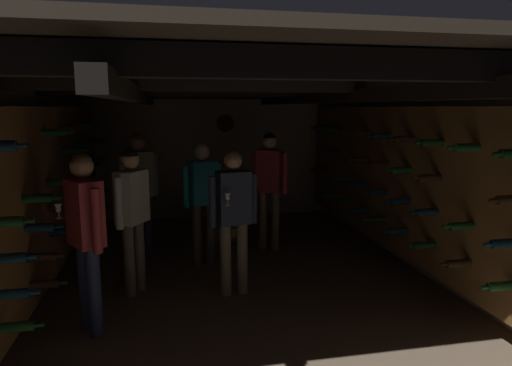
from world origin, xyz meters
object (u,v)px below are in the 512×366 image
(wine_crate_stack, at_px, (227,221))
(person_guest_rear_center, at_px, (203,192))
(display_bottle, at_px, (226,193))
(person_guest_far_left, at_px, (139,183))
(person_guest_near_left, at_px, (86,227))
(person_guest_mid_left, at_px, (132,208))
(person_guest_far_right, at_px, (269,179))
(person_host_center, at_px, (234,209))

(wine_crate_stack, distance_m, person_guest_rear_center, 1.24)
(display_bottle, relative_size, person_guest_far_left, 0.21)
(person_guest_near_left, bearing_deg, person_guest_mid_left, 68.32)
(person_guest_rear_center, bearing_deg, person_guest_near_left, -125.23)
(wine_crate_stack, xyz_separation_m, person_guest_rear_center, (-0.44, -0.96, 0.65))
(wine_crate_stack, relative_size, person_guest_far_left, 0.35)
(wine_crate_stack, bearing_deg, person_guest_near_left, -121.55)
(wine_crate_stack, bearing_deg, display_bottle, 94.44)
(wine_crate_stack, height_order, person_guest_mid_left, person_guest_mid_left)
(display_bottle, xyz_separation_m, person_guest_far_right, (0.54, -0.60, 0.29))
(person_guest_mid_left, distance_m, person_guest_far_right, 2.18)
(person_guest_far_left, bearing_deg, person_guest_rear_center, -26.73)
(wine_crate_stack, distance_m, person_guest_near_left, 3.14)
(person_guest_far_right, bearing_deg, person_guest_mid_left, -146.07)
(person_guest_mid_left, distance_m, person_guest_rear_center, 1.15)
(display_bottle, bearing_deg, wine_crate_stack, -85.56)
(wine_crate_stack, distance_m, person_guest_far_left, 1.56)
(person_guest_far_right, relative_size, person_guest_rear_center, 1.06)
(person_guest_near_left, distance_m, person_guest_rear_center, 2.02)
(person_guest_mid_left, height_order, person_guest_far_left, person_guest_far_left)
(wine_crate_stack, height_order, person_guest_rear_center, person_guest_rear_center)
(display_bottle, height_order, person_guest_near_left, person_guest_near_left)
(wine_crate_stack, height_order, display_bottle, display_bottle)
(person_guest_mid_left, relative_size, person_guest_far_right, 0.95)
(person_host_center, bearing_deg, person_guest_near_left, -157.30)
(person_host_center, xyz_separation_m, person_guest_rear_center, (-0.24, 1.06, -0.01))
(display_bottle, distance_m, person_guest_near_left, 3.11)
(person_host_center, xyz_separation_m, person_guest_far_right, (0.73, 1.47, 0.06))
(wine_crate_stack, bearing_deg, person_guest_mid_left, -125.67)
(person_guest_far_right, bearing_deg, display_bottle, 132.21)
(person_guest_far_left, bearing_deg, person_guest_mid_left, -90.36)
(person_host_center, height_order, person_guest_mid_left, person_host_center)
(person_guest_near_left, bearing_deg, person_guest_far_left, 80.53)
(person_guest_mid_left, height_order, person_guest_near_left, person_guest_near_left)
(person_guest_rear_center, bearing_deg, person_guest_mid_left, -135.88)
(person_guest_mid_left, bearing_deg, person_guest_rear_center, 44.12)
(person_guest_far_left, bearing_deg, person_host_center, -54.13)
(display_bottle, xyz_separation_m, person_guest_near_left, (-1.60, -2.66, 0.27))
(person_host_center, distance_m, person_guest_mid_left, 1.10)
(person_guest_far_left, bearing_deg, person_guest_near_left, -99.47)
(person_guest_far_left, relative_size, person_guest_rear_center, 1.07)
(person_guest_near_left, xyz_separation_m, person_guest_far_right, (2.14, 2.06, 0.03))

